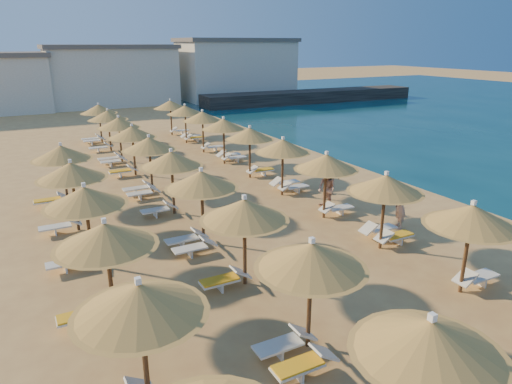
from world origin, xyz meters
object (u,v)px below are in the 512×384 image
jetty (311,96)px  beachgoer_b (327,189)px  beachgoer_c (330,177)px  parasol_row_east (303,154)px  parasol_row_west (185,170)px  beachgoer_a (400,206)px

jetty → beachgoer_b: size_ratio=15.65×
beachgoer_c → beachgoer_b: (-1.46, -1.73, 0.06)m
parasol_row_east → parasol_row_west: size_ratio=1.00×
beachgoer_a → parasol_row_west: bearing=-94.4°
parasol_row_west → beachgoer_c: 8.29m
jetty → beachgoer_b: bearing=-121.3°
parasol_row_east → parasol_row_west: bearing=180.0°
jetty → parasol_row_west: 44.41m
beachgoer_c → beachgoer_a: beachgoer_a is taller
parasol_row_west → beachgoer_b: 6.86m
jetty → beachgoer_a: size_ratio=15.67×
jetty → parasol_row_west: parasol_row_west is taller
beachgoer_a → parasol_row_east: bearing=-129.5°
beachgoer_a → beachgoer_b: bearing=-135.1°
parasol_row_west → beachgoer_b: (6.62, -0.85, -1.58)m
parasol_row_west → beachgoer_c: bearing=6.2°
parasol_row_west → beachgoer_b: size_ratio=22.42×
jetty → beachgoer_c: beachgoer_c is taller
beachgoer_c → beachgoer_b: beachgoer_b is taller
parasol_row_east → beachgoer_a: size_ratio=22.44×
parasol_row_east → beachgoer_c: size_ratio=23.92×
beachgoer_c → beachgoer_a: size_ratio=0.94×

